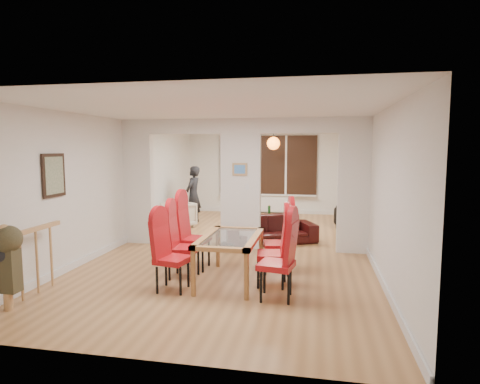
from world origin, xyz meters
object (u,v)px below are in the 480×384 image
(dining_chair_ra, at_px, (276,259))
(coffee_table, at_px, (261,221))
(dining_chair_lb, at_px, (184,244))
(television, at_px, (335,214))
(sofa, at_px, (269,229))
(dining_chair_la, at_px, (173,254))
(bowl, at_px, (267,215))
(dining_table, at_px, (230,259))
(dining_chair_rb, at_px, (272,249))
(person, at_px, (193,195))
(dining_chair_lc, at_px, (195,234))
(dining_chair_rc, at_px, (278,239))
(bottle, at_px, (269,211))
(armchair, at_px, (178,215))

(dining_chair_ra, relative_size, coffee_table, 1.00)
(dining_chair_lb, relative_size, television, 1.08)
(dining_chair_ra, distance_m, sofa, 3.24)
(dining_chair_la, bearing_deg, sofa, 83.45)
(bowl, bearing_deg, dining_table, -90.04)
(dining_chair_la, xyz_separation_m, dining_chair_rb, (1.36, 0.47, 0.01))
(dining_chair_lb, height_order, sofa, dining_chair_lb)
(dining_chair_la, xyz_separation_m, person, (-1.28, 5.06, 0.24))
(dining_chair_la, height_order, coffee_table, dining_chair_la)
(dining_chair_lc, relative_size, person, 0.76)
(dining_table, height_order, dining_chair_rc, dining_chair_rc)
(coffee_table, relative_size, bottle, 3.79)
(bottle, bearing_deg, dining_chair_lb, -100.28)
(dining_chair_rb, distance_m, person, 5.30)
(dining_chair_la, bearing_deg, bowl, 93.03)
(dining_table, height_order, dining_chair_la, dining_chair_la)
(dining_chair_lb, relative_size, bowl, 5.42)
(dining_table, height_order, sofa, dining_table)
(bowl, bearing_deg, dining_chair_ra, -81.67)
(dining_chair_ra, xyz_separation_m, dining_chair_rc, (-0.09, 1.15, -0.00))
(dining_table, relative_size, dining_chair_rb, 1.38)
(television, bearing_deg, dining_chair_rb, 176.14)
(dining_chair_lc, height_order, television, dining_chair_lc)
(dining_chair_rb, bearing_deg, television, 70.44)
(dining_chair_lc, distance_m, bottle, 4.05)
(dining_chair_la, bearing_deg, television, 76.88)
(dining_chair_rc, xyz_separation_m, sofa, (-0.38, 2.04, -0.26))
(dining_chair_lb, xyz_separation_m, person, (-1.26, 4.49, 0.23))
(coffee_table, bearing_deg, dining_chair_ra, -79.92)
(dining_chair_lc, bearing_deg, dining_table, -32.48)
(bowl, bearing_deg, dining_chair_la, -98.13)
(coffee_table, bearing_deg, dining_chair_lb, -97.69)
(bowl, bearing_deg, bottle, -35.20)
(dining_chair_la, height_order, dining_chair_lc, dining_chair_lc)
(dining_table, xyz_separation_m, dining_chair_ra, (0.75, -0.58, 0.20))
(dining_chair_rb, bearing_deg, dining_chair_la, -167.76)
(dining_chair_lb, relative_size, bottle, 3.73)
(dining_chair_la, relative_size, dining_chair_lb, 0.97)
(dining_chair_rc, height_order, coffee_table, dining_chair_rc)
(person, bearing_deg, dining_chair_lc, 26.30)
(dining_chair_lc, distance_m, coffee_table, 4.02)
(dining_chair_lc, relative_size, bowl, 5.83)
(dining_chair_lb, relative_size, dining_chair_rb, 1.00)
(bottle, bearing_deg, armchair, -163.73)
(dining_chair_rc, relative_size, coffee_table, 1.00)
(dining_chair_lb, bearing_deg, coffee_table, 78.80)
(person, xyz_separation_m, bowl, (2.01, 0.01, -0.49))
(dining_chair_ra, xyz_separation_m, coffee_table, (-0.90, 5.06, -0.42))
(dining_chair_lb, height_order, dining_chair_rb, dining_chair_lb)
(dining_chair_lc, bearing_deg, bowl, 83.18)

